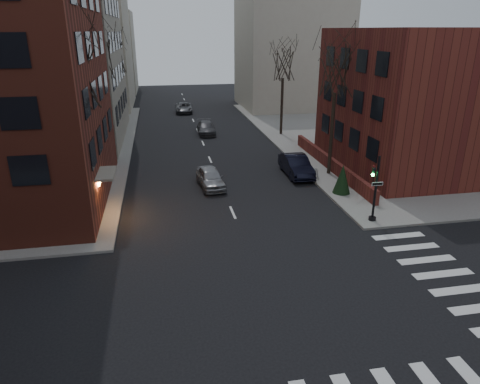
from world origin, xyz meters
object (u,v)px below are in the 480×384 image
tree_right_a (336,71)px  parked_sedan (296,165)px  tree_left_b (99,55)px  car_lane_gray (206,128)px  sandwich_board (315,173)px  tree_left_a (75,74)px  tree_right_b (283,63)px  car_lane_far (184,108)px  tree_left_c (114,56)px  streetlamp_near (108,120)px  streetlamp_far (124,88)px  traffic_signal (374,193)px  evergreen_shrub (342,179)px  car_lane_silver (210,178)px

tree_right_a → parked_sedan: bearing=171.0°
tree_left_b → car_lane_gray: 15.03m
sandwich_board → car_lane_gray: bearing=114.8°
tree_left_a → tree_right_b: 25.19m
car_lane_far → sandwich_board: 31.79m
tree_left_c → streetlamp_near: tree_left_c is taller
tree_right_b → streetlamp_far: bearing=149.5°
tree_left_c → parked_sedan: bearing=-55.2°
traffic_signal → evergreen_shrub: 4.75m
tree_left_c → streetlamp_near: bearing=-88.1°
traffic_signal → car_lane_far: 39.75m
car_lane_silver → car_lane_gray: (1.60, 17.11, -0.05)m
tree_left_a → car_lane_far: size_ratio=2.12×
tree_left_c → car_lane_far: tree_left_c is taller
tree_left_a → car_lane_gray: bearing=64.5°
tree_right_a → car_lane_gray: 19.43m
traffic_signal → tree_left_b: 24.87m
car_lane_far → streetlamp_far: bearing=-140.0°
tree_left_a → tree_right_b: size_ratio=1.12×
sandwich_board → car_lane_silver: bearing=-175.9°
evergreen_shrub → streetlamp_far: bearing=119.8°
tree_left_c → streetlamp_far: bearing=73.3°
tree_right_a → car_lane_far: size_ratio=2.01×
streetlamp_near → car_lane_gray: 15.50m
traffic_signal → tree_right_a: bearing=84.5°
traffic_signal → tree_right_a: 10.92m
car_lane_far → car_lane_silver: bearing=-87.9°
streetlamp_near → sandwich_board: 16.70m
tree_right_a → car_lane_silver: tree_right_a is taller
tree_left_a → car_lane_gray: (9.60, 20.10, -7.81)m
traffic_signal → tree_right_a: tree_right_a is taller
tree_left_b → tree_left_c: 14.03m
tree_left_b → car_lane_silver: bearing=-48.4°
tree_left_a → tree_left_c: tree_left_a is taller
tree_left_a → streetlamp_far: tree_left_a is taller
streetlamp_near → sandwich_board: streetlamp_near is taller
traffic_signal → tree_left_b: (-16.74, 17.01, 7.00)m
parked_sedan → car_lane_gray: 16.60m
tree_left_a → evergreen_shrub: tree_left_a is taller
tree_left_a → car_lane_gray: size_ratio=2.25×
evergreen_shrub → streetlamp_near: bearing=152.9°
tree_right_b → parked_sedan: (-2.60, -13.59, -6.78)m
streetlamp_far → car_lane_gray: bearing=-41.3°
tree_left_c → streetlamp_near: size_ratio=1.55×
tree_right_b → traffic_signal: bearing=-92.1°
car_lane_far → evergreen_shrub: size_ratio=2.38×
car_lane_silver → car_lane_far: car_lane_silver is taller
tree_left_a → streetlamp_far: (0.60, 28.00, -4.23)m
sandwich_board → tree_left_c: bearing=129.0°
car_lane_silver → streetlamp_near: bearing=140.9°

